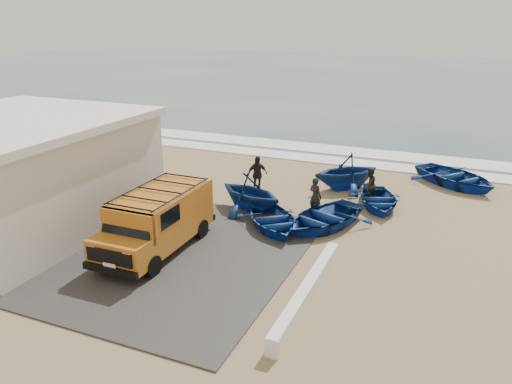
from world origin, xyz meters
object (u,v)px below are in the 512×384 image
(boat_near_right, at_px, (324,217))
(boat_mid_right, at_px, (378,200))
(boat_near_left, at_px, (272,220))
(fisherman_back, at_px, (257,174))
(parapet, at_px, (308,291))
(fisherman_front, at_px, (315,196))
(boat_far_right, at_px, (456,177))
(building, at_px, (14,173))
(van, at_px, (157,219))
(boat_far_left, at_px, (346,171))
(fisherman_middle, at_px, (369,185))
(boat_mid_left, at_px, (250,192))

(boat_near_right, distance_m, boat_mid_right, 3.42)
(boat_near_left, xyz_separation_m, boat_mid_right, (3.45, 3.98, -0.02))
(fisherman_back, bearing_deg, parapet, -102.97)
(boat_mid_right, relative_size, fisherman_back, 1.87)
(boat_near_right, bearing_deg, fisherman_front, 144.18)
(boat_far_right, bearing_deg, building, 164.62)
(boat_far_right, relative_size, fisherman_front, 2.65)
(building, xyz_separation_m, parapet, (12.50, -1.00, -1.89))
(boat_mid_right, bearing_deg, building, -168.79)
(van, relative_size, boat_near_right, 1.29)
(parapet, bearing_deg, boat_mid_right, 86.13)
(boat_far_left, relative_size, fisherman_middle, 2.21)
(fisherman_middle, bearing_deg, boat_mid_left, -19.97)
(van, distance_m, fisherman_back, 7.15)
(fisherman_front, distance_m, fisherman_middle, 3.16)
(parapet, height_order, fisherman_middle, fisherman_middle)
(boat_near_right, relative_size, boat_far_left, 1.19)
(fisherman_front, bearing_deg, boat_mid_left, 35.28)
(fisherman_front, bearing_deg, fisherman_middle, -101.63)
(boat_mid_left, distance_m, boat_far_right, 10.72)
(boat_near_right, relative_size, boat_mid_right, 1.20)
(van, distance_m, boat_near_right, 6.61)
(fisherman_middle, xyz_separation_m, fisherman_back, (-5.13, -0.96, 0.13))
(building, height_order, boat_far_right, building)
(parapet, xyz_separation_m, fisherman_back, (-5.11, 8.24, 0.62))
(boat_far_right, height_order, fisherman_back, fisherman_back)
(boat_mid_right, distance_m, boat_far_right, 5.43)
(building, height_order, fisherman_front, building)
(boat_mid_right, xyz_separation_m, boat_far_right, (3.01, 4.53, 0.11))
(boat_near_right, xyz_separation_m, boat_mid_left, (-3.45, 0.49, 0.43))
(boat_far_left, height_order, boat_far_right, boat_far_left)
(boat_near_right, height_order, fisherman_middle, fisherman_middle)
(fisherman_front, xyz_separation_m, fisherman_back, (-3.37, 1.66, 0.07))
(boat_near_right, bearing_deg, boat_near_left, -131.25)
(boat_mid_left, height_order, fisherman_back, fisherman_back)
(fisherman_middle, bearing_deg, van, -2.38)
(van, xyz_separation_m, boat_mid_right, (6.54, 7.34, -0.84))
(fisherman_back, bearing_deg, fisherman_middle, -34.22)
(boat_near_right, xyz_separation_m, boat_mid_right, (1.60, 3.02, -0.07))
(boat_near_right, distance_m, boat_far_right, 8.84)
(building, distance_m, fisherman_back, 10.42)
(fisherman_middle, bearing_deg, fisherman_back, -45.17)
(parapet, height_order, fisherman_front, fisherman_front)
(boat_mid_right, distance_m, fisherman_middle, 1.00)
(van, bearing_deg, boat_far_left, 63.33)
(van, xyz_separation_m, fisherman_middle, (5.99, 8.05, -0.42))
(fisherman_front, bearing_deg, boat_near_left, 83.90)
(parapet, bearing_deg, boat_far_right, 74.62)
(boat_near_left, distance_m, boat_far_left, 6.16)
(van, xyz_separation_m, boat_far_left, (4.62, 9.30, -0.30))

